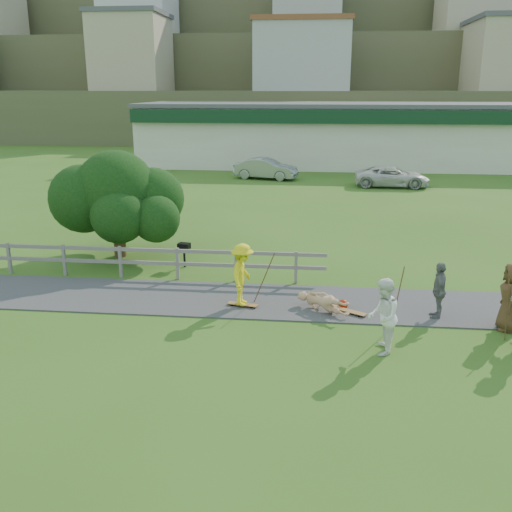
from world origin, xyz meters
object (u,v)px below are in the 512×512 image
object	(u,v)px
spectator_c	(510,297)
car_white	(392,177)
bbq	(184,255)
skater_fallen	(323,302)
car_silver	(266,169)
skater_rider	(242,278)
tree	(118,215)
spectator_b	(439,290)
spectator_a	(383,317)

from	to	relation	value
spectator_c	car_white	distance (m)	23.40
bbq	skater_fallen	bearing A→B (deg)	-27.30
car_silver	skater_rider	bearing A→B (deg)	-163.54
spectator_c	skater_fallen	bearing A→B (deg)	-90.21
skater_rider	tree	size ratio (longest dim) A/B	0.38
spectator_b	tree	distance (m)	12.10
skater_rider	car_white	xyz separation A→B (m)	(7.00, 22.53, -0.25)
skater_fallen	spectator_c	size ratio (longest dim) A/B	0.92
spectator_c	bbq	world-z (taller)	spectator_c
spectator_a	car_white	xyz separation A→B (m)	(3.24, 25.16, -0.27)
car_white	spectator_b	bearing A→B (deg)	179.20
spectator_b	tree	size ratio (longest dim) A/B	0.34
skater_rider	bbq	world-z (taller)	skater_rider
spectator_a	bbq	bearing A→B (deg)	-127.66
spectator_a	tree	distance (m)	11.84
skater_fallen	tree	distance (m)	9.32
spectator_c	car_silver	distance (m)	27.37
tree	bbq	xyz separation A→B (m)	(2.79, -1.11, -1.18)
spectator_a	tree	size ratio (longest dim) A/B	0.39
car_white	bbq	bearing A→B (deg)	155.74
skater_rider	skater_fallen	world-z (taller)	skater_rider
spectator_a	bbq	distance (m)	9.02
spectator_c	car_white	world-z (taller)	spectator_c
spectator_a	car_white	world-z (taller)	spectator_a
spectator_c	tree	xyz separation A→B (m)	(-12.67, 5.70, 0.70)
bbq	spectator_a	bearing A→B (deg)	-34.31
spectator_a	car_white	size ratio (longest dim) A/B	0.39
car_silver	bbq	world-z (taller)	car_silver
spectator_c	tree	distance (m)	13.92
skater_rider	bbq	size ratio (longest dim) A/B	2.07
skater_fallen	spectator_a	world-z (taller)	spectator_a
skater_fallen	tree	size ratio (longest dim) A/B	0.35
car_white	skater_rider	bearing A→B (deg)	165.55
skater_rider	tree	xyz separation A→B (m)	(-5.40, 4.84, 0.70)
skater_fallen	spectator_a	bearing A→B (deg)	-111.66
spectator_b	car_silver	bearing A→B (deg)	-159.54
skater_rider	skater_fallen	bearing A→B (deg)	-86.48
car_silver	spectator_b	bearing A→B (deg)	-151.34
skater_rider	tree	world-z (taller)	tree
spectator_b	car_silver	size ratio (longest dim) A/B	0.36
spectator_b	car_white	xyz separation A→B (m)	(1.44, 22.74, -0.15)
skater_rider	spectator_c	world-z (taller)	spectator_c
skater_rider	spectator_c	size ratio (longest dim) A/B	0.99
spectator_a	car_silver	xyz separation A→B (m)	(-5.34, 27.67, -0.21)
spectator_a	tree	xyz separation A→B (m)	(-9.16, 7.47, 0.68)
spectator_a	car_silver	distance (m)	28.18
spectator_a	bbq	size ratio (longest dim) A/B	2.12
car_silver	tree	bearing A→B (deg)	-177.86
skater_rider	tree	distance (m)	7.29
skater_fallen	tree	bearing A→B (deg)	96.22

